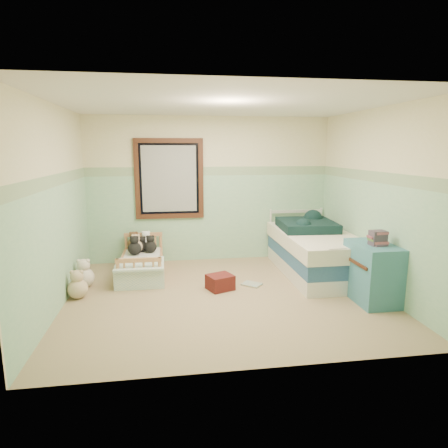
{
  "coord_description": "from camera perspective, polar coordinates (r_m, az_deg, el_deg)",
  "views": [
    {
      "loc": [
        -0.75,
        -4.88,
        1.95
      ],
      "look_at": [
        0.03,
        0.35,
        0.92
      ],
      "focal_mm": 30.92,
      "sensor_mm": 36.0,
      "label": 1
    }
  ],
  "objects": [
    {
      "name": "wall_back",
      "position": [
        6.76,
        -2.09,
        5.07
      ],
      "size": [
        4.2,
        0.04,
        2.5
      ],
      "primitive_type": "cube",
      "color": "beige",
      "rests_on": "floor"
    },
    {
      "name": "patchwork_quilt",
      "position": [
        5.79,
        -12.33,
        -5.8
      ],
      "size": [
        0.69,
        0.64,
        0.03
      ],
      "primitive_type": "cube",
      "color": "#76A1C3",
      "rests_on": "toddler_mattress"
    },
    {
      "name": "red_pillow",
      "position": [
        5.49,
        -0.58,
        -8.6
      ],
      "size": [
        0.42,
        0.4,
        0.21
      ],
      "primitive_type": "cube",
      "rotation": [
        0.0,
        0.0,
        0.39
      ],
      "color": "maroon",
      "rests_on": "floor"
    },
    {
      "name": "floor_book",
      "position": [
        5.7,
        4.12,
        -8.89
      ],
      "size": [
        0.33,
        0.32,
        0.02
      ],
      "primitive_type": "cube",
      "rotation": [
        0.0,
        0.0,
        -0.69
      ],
      "color": "gold",
      "rests_on": "floor"
    },
    {
      "name": "extra_plush_1",
      "position": [
        6.5,
        -11.99,
        -3.27
      ],
      "size": [
        0.17,
        0.17,
        0.17
      ],
      "primitive_type": "sphere",
      "color": "black",
      "rests_on": "toddler_mattress"
    },
    {
      "name": "wall_front",
      "position": [
        3.25,
        5.02,
        -1.44
      ],
      "size": [
        4.2,
        0.04,
        2.5
      ],
      "primitive_type": "cube",
      "color": "beige",
      "rests_on": "floor"
    },
    {
      "name": "window_blinds",
      "position": [
        6.67,
        -8.1,
        6.62
      ],
      "size": [
        0.92,
        0.01,
        1.12
      ],
      "primitive_type": "cube",
      "color": "#B4B3B2",
      "rests_on": "window_frame"
    },
    {
      "name": "ceiling",
      "position": [
        4.97,
        0.24,
        17.5
      ],
      "size": [
        4.2,
        3.6,
        0.02
      ],
      "primitive_type": "cube",
      "color": "silver",
      "rests_on": "wall_back"
    },
    {
      "name": "border_strip",
      "position": [
        6.72,
        -2.09,
        7.82
      ],
      "size": [
        4.2,
        0.01,
        0.15
      ],
      "primitive_type": "cube",
      "color": "#3D6F43",
      "rests_on": "wall_back"
    },
    {
      "name": "dresser",
      "position": [
        5.37,
        21.07,
        -6.72
      ],
      "size": [
        0.48,
        0.76,
        0.76
      ],
      "primitive_type": "cube",
      "color": "teal",
      "rests_on": "floor"
    },
    {
      "name": "window_frame",
      "position": [
        6.66,
        -8.1,
        6.61
      ],
      "size": [
        1.16,
        0.06,
        1.36
      ],
      "primitive_type": "cube",
      "color": "#462413",
      "rests_on": "wall_back"
    },
    {
      "name": "teal_blanket",
      "position": [
        6.44,
        12.13,
        -0.15
      ],
      "size": [
        0.91,
        0.96,
        0.14
      ],
      "primitive_type": "cube",
      "rotation": [
        0.0,
        0.0,
        -0.07
      ],
      "color": "black",
      "rests_on": "twin_mattress"
    },
    {
      "name": "floor",
      "position": [
        5.31,
        0.21,
        -10.62
      ],
      "size": [
        4.2,
        3.6,
        0.02
      ],
      "primitive_type": "cube",
      "color": "#82694A",
      "rests_on": "ground"
    },
    {
      "name": "book_stack",
      "position": [
        5.2,
        21.79,
        -1.94
      ],
      "size": [
        0.19,
        0.15,
        0.19
      ],
      "primitive_type": "cube",
      "rotation": [
        0.0,
        0.0,
        0.04
      ],
      "color": "brown",
      "rests_on": "dresser"
    },
    {
      "name": "toddler_bed_frame",
      "position": [
        6.23,
        -12.01,
        -6.66
      ],
      "size": [
        0.64,
        1.28,
        0.16
      ],
      "primitive_type": "cube",
      "color": "#956039",
      "rests_on": "floor"
    },
    {
      "name": "wainscot_mint",
      "position": [
        6.81,
        -2.04,
        0.88
      ],
      "size": [
        4.2,
        0.01,
        1.5
      ],
      "primitive_type": "cube",
      "color": "#7FB591",
      "rests_on": "floor"
    },
    {
      "name": "twin_mattress",
      "position": [
        6.22,
        13.46,
        -2.29
      ],
      "size": [
        1.05,
        2.05,
        0.22
      ],
      "primitive_type": "cube",
      "color": "silver",
      "rests_on": "twin_boxspring"
    },
    {
      "name": "twin_boxspring",
      "position": [
        6.27,
        13.37,
        -4.25
      ],
      "size": [
        1.01,
        2.01,
        0.22
      ],
      "primitive_type": "cube",
      "color": "navy",
      "rests_on": "twin_bed_frame"
    },
    {
      "name": "plush_bed_brown",
      "position": [
        6.64,
        -13.16,
        -2.85
      ],
      "size": [
        0.21,
        0.21,
        0.21
      ],
      "primitive_type": "sphere",
      "color": "brown",
      "rests_on": "toddler_mattress"
    },
    {
      "name": "wall_left",
      "position": [
        5.11,
        -23.74,
        2.23
      ],
      "size": [
        0.04,
        3.6,
        2.5
      ],
      "primitive_type": "cube",
      "color": "beige",
      "rests_on": "floor"
    },
    {
      "name": "wall_right",
      "position": [
        5.69,
        21.64,
        3.19
      ],
      "size": [
        0.04,
        3.6,
        2.5
      ],
      "primitive_type": "cube",
      "color": "beige",
      "rests_on": "floor"
    },
    {
      "name": "plush_floor_tan",
      "position": [
        5.52,
        -20.8,
        -8.94
      ],
      "size": [
        0.26,
        0.26,
        0.26
      ],
      "primitive_type": "sphere",
      "color": "#CBAE89",
      "rests_on": "floor"
    },
    {
      "name": "extra_plush_0",
      "position": [
        6.32,
        -13.07,
        -3.55
      ],
      "size": [
        0.21,
        0.21,
        0.21
      ],
      "primitive_type": "sphere",
      "color": "black",
      "rests_on": "toddler_mattress"
    },
    {
      "name": "plush_floor_cream",
      "position": [
        5.91,
        -19.95,
        -7.47
      ],
      "size": [
        0.28,
        0.28,
        0.28
      ],
      "primitive_type": "sphere",
      "color": "beige",
      "rests_on": "floor"
    },
    {
      "name": "toddler_mattress",
      "position": [
        6.19,
        -12.06,
        -5.4
      ],
      "size": [
        0.59,
        1.23,
        0.12
      ],
      "primitive_type": "cube",
      "color": "silver",
      "rests_on": "toddler_bed_frame"
    },
    {
      "name": "twin_bed_frame",
      "position": [
        6.33,
        13.28,
        -6.17
      ],
      "size": [
        1.01,
        2.01,
        0.22
      ],
      "primitive_type": "cube",
      "color": "silver",
      "rests_on": "floor"
    },
    {
      "name": "plush_bed_white",
      "position": [
        6.63,
        -11.43,
        -2.79
      ],
      "size": [
        0.21,
        0.21,
        0.21
      ],
      "primitive_type": "sphere",
      "color": "white",
      "rests_on": "toddler_mattress"
    },
    {
      "name": "plush_bed_dark",
      "position": [
        6.41,
        -10.81,
        -3.32
      ],
      "size": [
        0.2,
        0.2,
        0.2
      ],
      "primitive_type": "sphere",
      "color": "black",
      "rests_on": "toddler_mattress"
    },
    {
      "name": "plush_bed_tan",
      "position": [
        6.43,
        -12.87,
        -3.3
      ],
      "size": [
        0.21,
        0.21,
        0.21
      ],
      "primitive_type": "sphere",
      "color": "#CBAE89",
      "rests_on": "toddler_mattress"
    }
  ]
}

